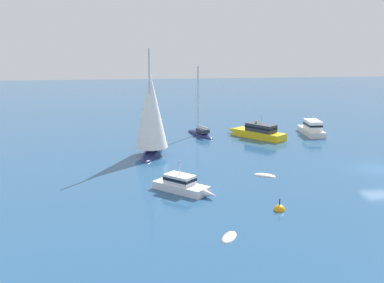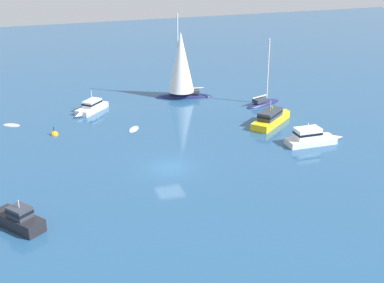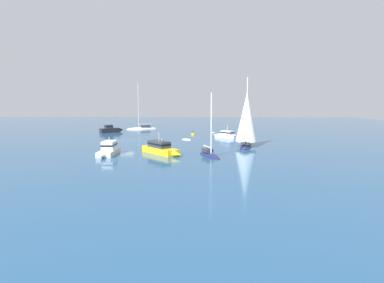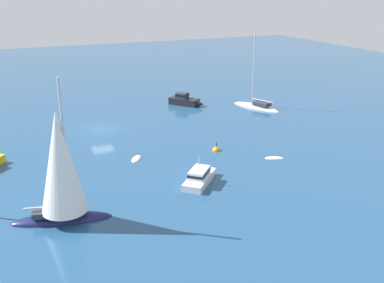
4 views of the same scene
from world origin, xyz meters
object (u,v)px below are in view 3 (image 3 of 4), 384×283
(powerboat, at_px, (111,129))
(tender, at_px, (213,133))
(sailboat, at_px, (142,129))
(channel_buoy, at_px, (193,135))
(motor_cruiser, at_px, (161,148))
(skiff, at_px, (186,140))
(ketch, at_px, (209,154))
(powerboat_1, at_px, (109,149))
(ketch_1, at_px, (247,121))
(cabin_cruiser, at_px, (226,135))

(powerboat, bearing_deg, tender, -37.23)
(sailboat, relative_size, channel_buoy, 9.26)
(tender, relative_size, motor_cruiser, 0.30)
(powerboat, xyz_separation_m, channel_buoy, (-4.29, -18.47, -0.68))
(sailboat, bearing_deg, tender, 131.53)
(powerboat, relative_size, motor_cruiser, 0.73)
(skiff, distance_m, sailboat, 24.40)
(ketch, xyz_separation_m, sailboat, (38.36, 15.62, -0.10))
(sailboat, distance_m, channel_buoy, 18.30)
(powerboat_1, bearing_deg, sailboat, -176.82)
(skiff, xyz_separation_m, channel_buoy, (8.38, -1.02, 0.00))
(ketch, distance_m, motor_cruiser, 6.83)
(skiff, relative_size, sailboat, 0.18)
(ketch_1, height_order, powerboat, ketch_1)
(tender, xyz_separation_m, motor_cruiser, (-27.81, 8.29, 0.71))
(powerboat_1, distance_m, motor_cruiser, 6.90)
(powerboat, bearing_deg, channel_buoy, -50.38)
(tender, bearing_deg, powerboat_1, 178.55)
(channel_buoy, bearing_deg, sailboat, 45.27)
(sailboat, height_order, powerboat, sailboat)
(ketch_1, relative_size, channel_buoy, 8.79)
(tender, xyz_separation_m, cabin_cruiser, (-9.22, -2.16, 0.56))
(skiff, bearing_deg, tender, 99.80)
(ketch, distance_m, skiff, 17.48)
(ketch, bearing_deg, ketch_1, 123.51)
(motor_cruiser, xyz_separation_m, channel_buoy, (23.49, -3.90, -0.70))
(powerboat_1, height_order, channel_buoy, powerboat_1)
(sailboat, xyz_separation_m, powerboat, (-8.59, 5.47, 0.55))
(sailboat, xyz_separation_m, motor_cruiser, (-36.37, -9.10, 0.58))
(motor_cruiser, bearing_deg, ketch_1, 77.67)
(tender, distance_m, cabin_cruiser, 9.49)
(powerboat, bearing_deg, cabin_cruiser, -57.48)
(motor_cruiser, bearing_deg, powerboat, 167.17)
(powerboat_1, bearing_deg, ketch_1, 111.77)
(sailboat, relative_size, motor_cruiser, 1.69)
(tender, relative_size, powerboat, 0.42)
(ketch_1, relative_size, sailboat, 0.95)
(skiff, relative_size, motor_cruiser, 0.31)
(sailboat, bearing_deg, ketch, 89.89)
(ketch_1, bearing_deg, powerboat, 65.54)
(powerboat_1, bearing_deg, motor_cruiser, 99.16)
(cabin_cruiser, height_order, channel_buoy, cabin_cruiser)
(cabin_cruiser, distance_m, powerboat, 26.65)
(tender, bearing_deg, cabin_cruiser, -140.76)
(channel_buoy, bearing_deg, skiff, 173.06)
(cabin_cruiser, relative_size, motor_cruiser, 0.71)
(ketch, bearing_deg, powerboat_1, -115.58)
(sailboat, height_order, channel_buoy, sailboat)
(channel_buoy, bearing_deg, tender, -45.42)
(tender, height_order, powerboat_1, powerboat_1)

